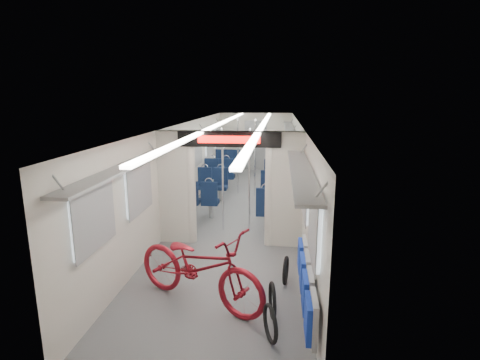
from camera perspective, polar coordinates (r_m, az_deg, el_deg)
The scene contains 14 objects.
carriage at distance 9.09m, azimuth -0.12°, elevation 3.45°, with size 12.00×12.02×2.31m.
bicycle at distance 5.53m, azimuth -6.26°, elevation -12.90°, with size 0.77×2.21×1.16m, color maroon.
flip_bench at distance 5.15m, azimuth 10.05°, elevation -15.06°, with size 0.12×2.11×0.52m.
bike_hoop_a at distance 4.92m, azimuth 4.63°, elevation -21.21°, with size 0.49×0.49×0.05m, color black.
bike_hoop_b at distance 5.36m, azimuth 4.94°, elevation -18.04°, with size 0.51×0.51×0.05m, color black.
bike_hoop_c at distance 6.22m, azimuth 6.97°, elevation -13.71°, with size 0.46×0.46×0.05m, color black.
seat_bay_near_left at distance 10.02m, azimuth -5.07°, elevation -1.46°, with size 0.88×1.91×1.05m.
seat_bay_near_right at distance 9.26m, azimuth 5.66°, elevation -2.49°, with size 0.91×2.09×1.10m.
seat_bay_far_left at distance 13.00m, azimuth -2.46°, elevation 2.03°, with size 0.93×2.19×1.13m.
seat_bay_far_right at distance 13.13m, azimuth 5.82°, elevation 1.95°, with size 0.89×1.97×1.07m.
stanchion_near_left at distance 8.24m, azimuth -2.64°, elevation -0.03°, with size 0.04×0.04×2.30m, color silver.
stanchion_near_right at distance 8.12m, azimuth 1.42°, elevation -0.21°, with size 0.04×0.04×2.30m, color silver.
stanchion_far_left at distance 11.41m, azimuth -0.32°, elevation 3.56°, with size 0.04×0.04×2.30m, color silver.
stanchion_far_right at distance 11.11m, azimuth 2.29°, elevation 3.29°, with size 0.05×0.05×2.30m, color silver.
Camera 1 is at (0.96, -9.19, 2.96)m, focal length 28.00 mm.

